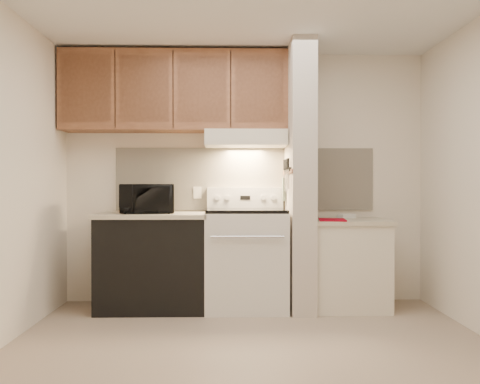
{
  "coord_description": "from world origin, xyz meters",
  "views": [
    {
      "loc": [
        -0.16,
        -3.65,
        1.17
      ],
      "look_at": [
        -0.07,
        0.75,
        1.12
      ],
      "focal_mm": 38.0,
      "sensor_mm": 36.0,
      "label": 1
    }
  ],
  "objects": [
    {
      "name": "wall_back",
      "position": [
        0.0,
        1.5,
        1.25
      ],
      "size": [
        3.6,
        2.5,
        0.02
      ],
      "primitive_type": "cube",
      "rotation": [
        1.57,
        0.0,
        0.0
      ],
      "color": "white",
      "rests_on": "floor"
    },
    {
      "name": "knife_handle_c",
      "position": [
        0.38,
        1.09,
        1.37
      ],
      "size": [
        0.02,
        0.02,
        0.1
      ],
      "primitive_type": "cylinder",
      "color": "black",
      "rests_on": "knife_strip"
    },
    {
      "name": "cab_gap_c",
      "position": [
        -0.14,
        1.16,
        2.08
      ],
      "size": [
        0.01,
        0.01,
        0.73
      ],
      "primitive_type": "cube",
      "color": "black",
      "rests_on": "upper_cabinets"
    },
    {
      "name": "floor",
      "position": [
        0.0,
        0.0,
        0.0
      ],
      "size": [
        3.6,
        3.6,
        0.0
      ],
      "primitive_type": "plane",
      "color": "tan",
      "rests_on": "ground"
    },
    {
      "name": "knife_handle_d",
      "position": [
        0.38,
        1.18,
        1.37
      ],
      "size": [
        0.02,
        0.02,
        0.1
      ],
      "primitive_type": "cylinder",
      "color": "black",
      "rests_on": "knife_strip"
    },
    {
      "name": "left_countertop",
      "position": [
        -0.88,
        1.17,
        0.89
      ],
      "size": [
        1.04,
        0.67,
        0.04
      ],
      "primitive_type": "cube",
      "color": "beige",
      "rests_on": "dishwasher_front"
    },
    {
      "name": "cab_gap_b",
      "position": [
        -0.69,
        1.16,
        2.08
      ],
      "size": [
        0.01,
        0.01,
        0.73
      ],
      "primitive_type": "cube",
      "color": "black",
      "rests_on": "upper_cabinets"
    },
    {
      "name": "cab_gap_a",
      "position": [
        -1.23,
        1.16,
        2.08
      ],
      "size": [
        0.01,
        0.01,
        0.73
      ],
      "primitive_type": "cube",
      "color": "black",
      "rests_on": "upper_cabinets"
    },
    {
      "name": "cab_door_b",
      "position": [
        -0.96,
        1.17,
        2.08
      ],
      "size": [
        0.46,
        0.01,
        0.63
      ],
      "primitive_type": "cube",
      "color": "brown",
      "rests_on": "upper_cabinets"
    },
    {
      "name": "pillar_trim",
      "position": [
        0.39,
        1.15,
        1.3
      ],
      "size": [
        0.01,
        0.7,
        0.04
      ],
      "primitive_type": "cube",
      "color": "brown",
      "rests_on": "partition_pillar"
    },
    {
      "name": "range_knob_left_outer",
      "position": [
        -0.28,
        1.4,
        1.05
      ],
      "size": [
        0.05,
        0.02,
        0.05
      ],
      "primitive_type": "cylinder",
      "rotation": [
        1.57,
        0.0,
        0.0
      ],
      "color": "silver",
      "rests_on": "range_backguard"
    },
    {
      "name": "cab_door_a",
      "position": [
        -1.51,
        1.17,
        2.08
      ],
      "size": [
        0.46,
        0.01,
        0.63
      ],
      "primitive_type": "cube",
      "color": "brown",
      "rests_on": "upper_cabinets"
    },
    {
      "name": "ceiling",
      "position": [
        0.0,
        0.0,
        2.5
      ],
      "size": [
        3.6,
        3.6,
        0.0
      ],
      "primitive_type": "plane",
      "rotation": [
        3.14,
        0.0,
        0.0
      ],
      "color": "white",
      "rests_on": "wall_back"
    },
    {
      "name": "cab_door_d",
      "position": [
        0.13,
        1.17,
        2.08
      ],
      "size": [
        0.46,
        0.01,
        0.63
      ],
      "primitive_type": "cube",
      "color": "brown",
      "rests_on": "upper_cabinets"
    },
    {
      "name": "knife_blade_e",
      "position": [
        0.38,
        1.25,
        1.21
      ],
      "size": [
        0.01,
        0.04,
        0.18
      ],
      "primitive_type": "cube",
      "color": "silver",
      "rests_on": "knife_strip"
    },
    {
      "name": "dishwasher_front",
      "position": [
        -0.88,
        1.17,
        0.43
      ],
      "size": [
        1.0,
        0.63,
        0.87
      ],
      "primitive_type": "cube",
      "color": "black",
      "rests_on": "floor"
    },
    {
      "name": "right_cab_base",
      "position": [
        0.97,
        1.15,
        0.4
      ],
      "size": [
        0.7,
        0.6,
        0.81
      ],
      "primitive_type": "cube",
      "color": "silver",
      "rests_on": "floor"
    },
    {
      "name": "microwave",
      "position": [
        -0.93,
        1.15,
        1.05
      ],
      "size": [
        0.53,
        0.39,
        0.27
      ],
      "primitive_type": "imported",
      "rotation": [
        0.0,
        0.0,
        0.11
      ],
      "color": "black",
      "rests_on": "left_countertop"
    },
    {
      "name": "spoon_rest",
      "position": [
        -0.9,
        1.36,
        0.92
      ],
      "size": [
        0.22,
        0.09,
        0.01
      ],
      "primitive_type": "cube",
      "rotation": [
        0.0,
        0.0,
        -0.11
      ],
      "color": "black",
      "rests_on": "left_countertop"
    },
    {
      "name": "outlet",
      "position": [
        -0.48,
        1.48,
        1.1
      ],
      "size": [
        0.08,
        0.01,
        0.12
      ],
      "primitive_type": "cube",
      "color": "silver",
      "rests_on": "backsplash"
    },
    {
      "name": "range_hood",
      "position": [
        0.0,
        1.28,
        1.62
      ],
      "size": [
        0.78,
        0.44,
        0.15
      ],
      "primitive_type": "cube",
      "color": "silver",
      "rests_on": "upper_cabinets"
    },
    {
      "name": "white_box",
      "position": [
        1.0,
        1.33,
        0.87
      ],
      "size": [
        0.18,
        0.15,
        0.04
      ],
      "primitive_type": "cube",
      "rotation": [
        0.0,
        0.0,
        0.38
      ],
      "color": "white",
      "rests_on": "right_countertop"
    },
    {
      "name": "oven_window",
      "position": [
        0.0,
        0.84,
        0.5
      ],
      "size": [
        0.5,
        0.01,
        0.3
      ],
      "primitive_type": "cube",
      "color": "black",
      "rests_on": "range_body"
    },
    {
      "name": "red_folder",
      "position": [
        0.79,
        1.0,
        0.86
      ],
      "size": [
        0.28,
        0.36,
        0.01
      ],
      "primitive_type": "cube",
      "rotation": [
        0.0,
        0.0,
        -0.14
      ],
      "color": "#950012",
      "rests_on": "right_countertop"
    },
    {
      "name": "range_display",
      "position": [
        0.0,
        1.4,
        1.05
      ],
      "size": [
        0.1,
        0.01,
        0.04
      ],
      "primitive_type": "cube",
      "color": "black",
      "rests_on": "range_backguard"
    },
    {
      "name": "knife_blade_a",
      "position": [
        0.38,
        0.93,
        1.22
      ],
      "size": [
        0.01,
        0.03,
        0.16
      ],
      "primitive_type": "cube",
      "color": "silver",
      "rests_on": "knife_strip"
    },
    {
      "name": "knife_strip",
      "position": [
        0.39,
        1.1,
        1.32
      ],
      "size": [
        0.02,
        0.42,
        0.04
      ],
      "primitive_type": "cube",
      "color": "black",
      "rests_on": "partition_pillar"
    },
    {
      "name": "partition_pillar",
      "position": [
        0.51,
        1.15,
        1.25
      ],
      "size": [
        0.22,
        0.7,
        2.5
      ],
      "primitive_type": "cube",
      "color": "beige",
      "rests_on": "floor"
    },
    {
      "name": "teal_jar",
      "position": [
        -0.98,
        1.31,
        0.97
      ],
      "size": [
        0.11,
        0.11,
        0.11
      ],
      "primitive_type": "cylinder",
      "rotation": [
        0.0,
        0.0,
        0.08
      ],
      "color": "#1F6959",
      "rests_on": "left_countertop"
    },
    {
      "name": "oven_mitt",
      "position": [
        0.38,
        1.32,
        1.13
      ],
      "size": [
        0.03,
        0.1,
        0.23
      ],
      "primitive_type": "cube",
      "color": "slate",
      "rests_on": "partition_pillar"
    },
    {
      "name": "range_body",
      "position": [
        0.0,
        1.16,
        0.46
      ],
      "size": [
        0.76,
        0.65,
        0.92
      ],
      "primitive_type": "cube",
      "color": "silver",
      "rests_on": "floor"
    },
    {
      "name": "range_knob_right_inner",
      "position": [
        0.18,
        1.4,
        1.05
      ],
      "size": [
        0.05,
        0.02,
        0.05
      ],
      "primitive_type": "cylinder",
      "rotation": [
        1.57,
        0.0,
        0.0
      ],
      "color": "silver",
      "rests_on": "range_backguard"
    },
    {
      "name": "upper_cabinets",
      "position": [
        -0.69,
        1.32,
        2.08
      ],
      "size": [
        2.18,
        0.33,
        0.77
      ],
      "primitive_type": "cube",
      "color": "brown",
      "rests_on": "wall_back"
    },
    {
      "name": "knife_handle_e",
      "position": [
        0.38,
        1.27,
        1.37
      ],
      "size": [
        0.02,
        0.02,
        0.1
      ],
      "primitive_type": "cylinder",
      "color": "black",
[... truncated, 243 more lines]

